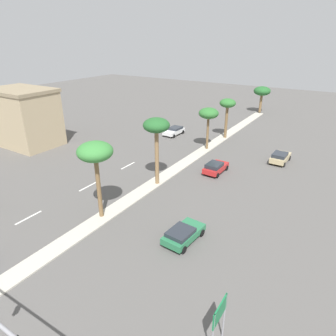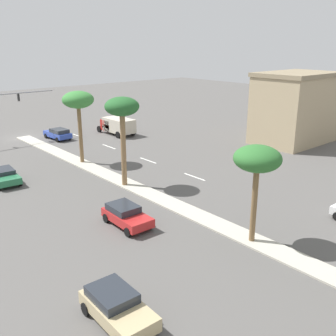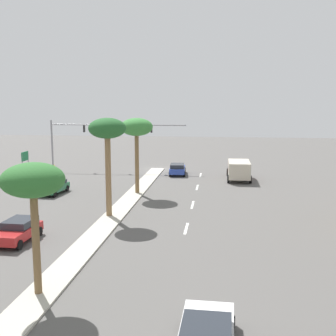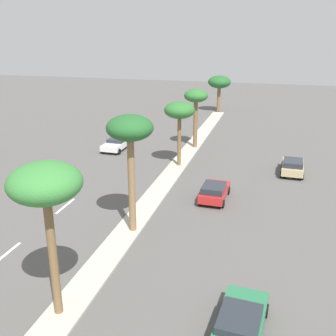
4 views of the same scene
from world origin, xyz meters
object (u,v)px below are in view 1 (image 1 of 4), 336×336
palm_tree_trailing (95,153)px  sedan_green_outboard (183,234)px  palm_tree_left (228,105)px  palm_tree_center (156,128)px  sedan_red_near (215,167)px  palm_tree_far (209,114)px  sedan_tan_mid (280,157)px  commercial_building (24,117)px  sedan_white_inboard (174,131)px  directional_road_sign (220,316)px  palm_tree_rear (262,92)px

palm_tree_trailing → sedan_green_outboard: bearing=6.5°
palm_tree_left → sedan_green_outboard: (7.87, -28.30, -4.95)m
palm_tree_center → sedan_red_near: palm_tree_center is taller
palm_tree_far → sedan_tan_mid: 11.76m
sedan_tan_mid → commercial_building: bearing=-159.2°
sedan_red_near → sedan_tan_mid: 9.99m
sedan_white_inboard → palm_tree_left: bearing=19.6°
sedan_white_inboard → sedan_red_near: bearing=-40.8°
directional_road_sign → commercial_building: 42.79m
palm_tree_left → sedan_red_near: palm_tree_left is taller
palm_tree_center → sedan_green_outboard: bearing=-44.4°
palm_tree_left → sedan_red_near: (4.44, -14.01, -4.89)m
directional_road_sign → sedan_tan_mid: size_ratio=0.80×
sedan_tan_mid → palm_tree_center: bearing=-126.0°
sedan_white_inboard → sedan_green_outboard: (16.22, -25.32, -0.01)m
sedan_white_inboard → sedan_tan_mid: (18.89, -3.12, 0.07)m
palm_tree_far → sedan_red_near: (4.67, -7.30, -4.72)m
palm_tree_far → palm_tree_left: size_ratio=0.96×
sedan_green_outboard → directional_road_sign: bearing=-49.1°
palm_tree_center → palm_tree_left: palm_tree_center is taller
directional_road_sign → palm_tree_rear: (-14.74, 57.20, 2.32)m
sedan_tan_mid → palm_tree_trailing: bearing=-115.7°
commercial_building → sedan_white_inboard: commercial_building is taller
directional_road_sign → palm_tree_center: bearing=133.4°
commercial_building → palm_tree_center: bearing=-1.9°
commercial_building → palm_tree_trailing: commercial_building is taller
commercial_building → sedan_red_near: 30.69m
palm_tree_far → sedan_green_outboard: (8.09, -21.59, -4.78)m
directional_road_sign → sedan_tan_mid: bearing=97.1°
palm_tree_trailing → palm_tree_rear: palm_tree_trailing is taller
directional_road_sign → sedan_tan_mid: directional_road_sign is taller
commercial_building → palm_tree_far: bearing=27.3°
palm_tree_center → palm_tree_left: 20.62m
commercial_building → palm_tree_rear: (24.95, 41.33, 0.34)m
palm_tree_center → sedan_white_inboard: (-8.35, 17.61, -6.08)m
commercial_building → sedan_green_outboard: commercial_building is taller
palm_tree_center → sedan_red_near: size_ratio=1.94×
directional_road_sign → palm_tree_rear: palm_tree_rear is taller
commercial_building → sedan_tan_mid: bearing=20.8°
sedan_white_inboard → palm_tree_rear: bearing=72.3°
commercial_building → palm_tree_left: 32.26m
palm_tree_rear → sedan_red_near: palm_tree_rear is taller
commercial_building → palm_tree_far: 28.45m
directional_road_sign → sedan_red_near: (-9.77, 21.61, -1.66)m
palm_tree_trailing → palm_tree_rear: bearing=89.9°
palm_tree_trailing → sedan_red_near: 17.07m
palm_tree_trailing → sedan_tan_mid: (11.13, 23.17, -5.75)m
palm_tree_rear → sedan_green_outboard: palm_tree_rear is taller
palm_tree_center → sedan_green_outboard: size_ratio=1.88×
palm_tree_far → sedan_green_outboard: palm_tree_far is taller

